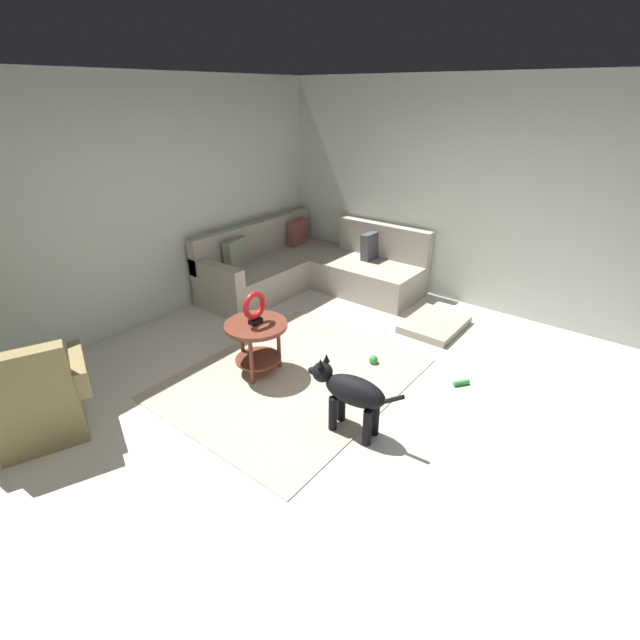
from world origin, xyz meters
name	(u,v)px	position (x,y,z in m)	size (l,w,h in m)	color
ground_plane	(342,419)	(0.00, 0.00, -0.05)	(6.00, 6.00, 0.10)	silver
wall_back	(125,210)	(0.00, 2.94, 1.35)	(6.00, 0.12, 2.70)	silver
wall_right	(488,200)	(2.94, 0.00, 1.35)	(0.12, 6.00, 2.70)	silver
area_rug	(293,378)	(0.15, 0.70, 0.01)	(2.30, 1.90, 0.01)	#BCAD93
sectional_couch	(308,269)	(1.99, 2.01, 0.29)	(2.20, 2.25, 0.88)	#B2A899
armchair	(36,403)	(-1.70, 1.74, 0.32)	(0.97, 0.86, 0.88)	olive
side_table	(257,335)	(0.04, 1.05, 0.42)	(0.60, 0.60, 0.54)	brown
torus_sculpture	(255,307)	(0.04, 1.05, 0.71)	(0.28, 0.08, 0.33)	black
dog_bed_mat	(434,324)	(1.98, 0.08, 0.04)	(0.80, 0.60, 0.09)	#B2A38E
dog	(350,392)	(-0.13, -0.15, 0.38)	(0.27, 0.85, 0.63)	black
dog_toy_ball	(373,360)	(0.86, 0.23, 0.05)	(0.09, 0.09, 0.09)	green
dog_toy_rope	(461,383)	(1.05, -0.63, 0.03)	(0.05, 0.05, 0.16)	green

